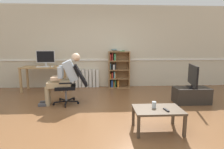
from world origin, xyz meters
name	(u,v)px	position (x,y,z in m)	size (l,w,h in m)	color
ground_plane	(107,115)	(0.00, 0.00, 0.00)	(18.00, 18.00, 0.00)	brown
back_wall	(105,47)	(0.00, 2.65, 1.35)	(12.00, 0.13, 2.70)	beige
computer_desk	(43,70)	(-1.91, 2.15, 0.64)	(1.28, 0.58, 0.76)	tan
imac_monitor	(46,57)	(-1.84, 2.23, 1.04)	(0.57, 0.14, 0.49)	silver
keyboard	(43,67)	(-1.87, 2.01, 0.77)	(0.38, 0.12, 0.02)	white
computer_mouse	(52,66)	(-1.59, 2.03, 0.77)	(0.06, 0.10, 0.03)	white
bookshelf	(117,70)	(0.42, 2.44, 0.60)	(0.70, 0.29, 1.28)	olive
radiator	(85,78)	(-0.66, 2.54, 0.30)	(0.92, 0.08, 0.61)	white
office_chair	(72,82)	(-0.81, 0.83, 0.52)	(0.85, 0.63, 0.95)	black
person_seated	(64,77)	(-1.00, 0.81, 0.65)	(1.00, 0.42, 1.22)	tan
tv_stand	(191,95)	(2.09, 0.68, 0.19)	(0.84, 0.42, 0.39)	#2D2823
tv_screen	(193,76)	(2.09, 0.68, 0.67)	(0.27, 0.80, 0.55)	black
coffee_table	(158,111)	(0.81, -0.70, 0.33)	(0.78, 0.52, 0.38)	#4C3D2D
drinking_glass	(154,105)	(0.76, -0.65, 0.43)	(0.07, 0.07, 0.10)	silver
spare_remote	(166,110)	(0.92, -0.78, 0.39)	(0.04, 0.15, 0.02)	black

